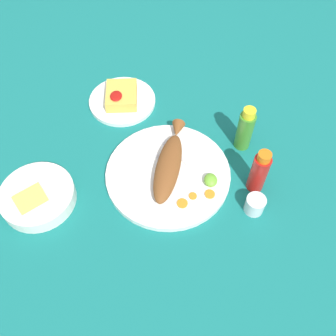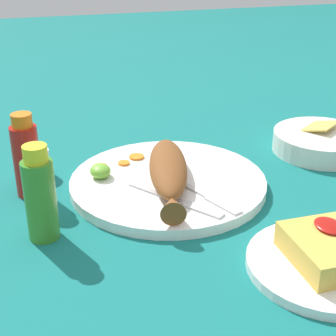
{
  "view_description": "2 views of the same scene",
  "coord_description": "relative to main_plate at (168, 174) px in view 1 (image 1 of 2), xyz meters",
  "views": [
    {
      "loc": [
        0.59,
        -0.02,
        0.88
      ],
      "look_at": [
        0.0,
        0.0,
        0.04
      ],
      "focal_mm": 40.0,
      "sensor_mm": 36.0,
      "label": 1
    },
    {
      "loc": [
        -0.79,
        0.23,
        0.43
      ],
      "look_at": [
        0.0,
        0.0,
        0.04
      ],
      "focal_mm": 55.0,
      "sensor_mm": 36.0,
      "label": 2
    }
  ],
  "objects": [
    {
      "name": "carrot_slice_near",
      "position": [
        0.1,
        0.03,
        0.01
      ],
      "size": [
        0.03,
        0.03,
        0.0
      ],
      "primitive_type": "cylinder",
      "color": "orange",
      "rests_on": "main_plate"
    },
    {
      "name": "guacamole_bowl",
      "position": [
        0.07,
        -0.35,
        0.01
      ],
      "size": [
        0.2,
        0.2,
        0.06
      ],
      "color": "white",
      "rests_on": "ground_plane"
    },
    {
      "name": "lime_wedge_main",
      "position": [
        0.04,
        0.11,
        0.02
      ],
      "size": [
        0.04,
        0.04,
        0.02
      ],
      "primitive_type": "ellipsoid",
      "color": "#6BB233",
      "rests_on": "main_plate"
    },
    {
      "name": "fork_near",
      "position": [
        -0.08,
        -0.04,
        0.01
      ],
      "size": [
        0.18,
        0.08,
        0.0
      ],
      "rotation": [
        0.0,
        0.0,
        3.54
      ],
      "color": "silver",
      "rests_on": "main_plate"
    },
    {
      "name": "hot_sauce_bottle_red",
      "position": [
        0.04,
        0.24,
        0.06
      ],
      "size": [
        0.05,
        0.05,
        0.15
      ],
      "color": "#B21914",
      "rests_on": "ground_plane"
    },
    {
      "name": "fried_fish",
      "position": [
        -0.01,
        0.0,
        0.03
      ],
      "size": [
        0.29,
        0.12,
        0.04
      ],
      "rotation": [
        0.0,
        0.0,
        -0.24
      ],
      "color": "brown",
      "rests_on": "main_plate"
    },
    {
      "name": "carrot_slice_far",
      "position": [
        0.08,
        0.11,
        0.01
      ],
      "size": [
        0.03,
        0.03,
        0.0
      ],
      "primitive_type": "cylinder",
      "color": "orange",
      "rests_on": "main_plate"
    },
    {
      "name": "carrot_slice_mid",
      "position": [
        0.08,
        0.06,
        0.01
      ],
      "size": [
        0.02,
        0.02,
        0.0
      ],
      "primitive_type": "cylinder",
      "color": "orange",
      "rests_on": "main_plate"
    },
    {
      "name": "ground_plane",
      "position": [
        0.0,
        0.0,
        -0.01
      ],
      "size": [
        4.0,
        4.0,
        0.0
      ],
      "primitive_type": "plane",
      "color": "#146B66"
    },
    {
      "name": "fork_far",
      "position": [
        -0.09,
        0.01,
        0.01
      ],
      "size": [
        0.16,
        0.12,
        0.0
      ],
      "rotation": [
        0.0,
        0.0,
        3.79
      ],
      "color": "silver",
      "rests_on": "main_plate"
    },
    {
      "name": "main_plate",
      "position": [
        0.0,
        0.0,
        0.0
      ],
      "size": [
        0.35,
        0.35,
        0.02
      ],
      "primitive_type": "cylinder",
      "color": "white",
      "rests_on": "ground_plane"
    },
    {
      "name": "hot_sauce_bottle_green",
      "position": [
        -0.1,
        0.22,
        0.06
      ],
      "size": [
        0.05,
        0.05,
        0.15
      ],
      "color": "#3D8428",
      "rests_on": "ground_plane"
    },
    {
      "name": "salt_cup",
      "position": [
        0.12,
        0.22,
        0.01
      ],
      "size": [
        0.05,
        0.05,
        0.05
      ],
      "color": "silver",
      "rests_on": "ground_plane"
    },
    {
      "name": "side_plate_fries",
      "position": [
        -0.29,
        -0.14,
        -0.0
      ],
      "size": [
        0.21,
        0.21,
        0.01
      ],
      "primitive_type": "cylinder",
      "color": "white",
      "rests_on": "ground_plane"
    },
    {
      "name": "fries_pile",
      "position": [
        -0.29,
        -0.14,
        0.02
      ],
      "size": [
        0.12,
        0.1,
        0.04
      ],
      "color": "gold",
      "rests_on": "side_plate_fries"
    }
  ]
}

